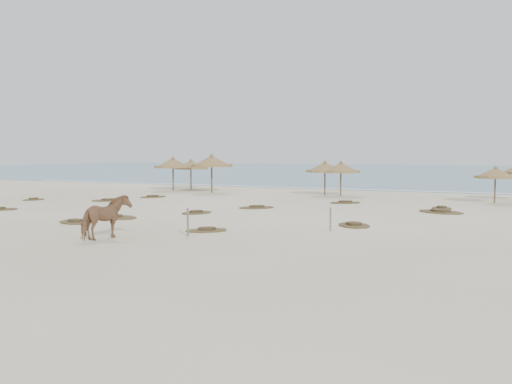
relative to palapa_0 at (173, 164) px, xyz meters
The scene contains 24 objects.
ground 21.48m from the palapa_0, 57.01° to the right, with size 160.00×160.00×0.00m, color beige.
ocean 58.30m from the palapa_0, 78.48° to the left, with size 200.00×100.00×0.01m, color #2C6485.
foam_line 14.34m from the palapa_0, 34.79° to the left, with size 70.00×0.60×0.01m, color silver.
palapa_0 is the anchor object (origin of this frame).
palapa_1 2.19m from the palapa_0, 79.18° to the left, with size 3.70×3.70×2.70m.
palapa_2 4.17m from the palapa_0, ahead, with size 4.34×4.34×3.18m.
palapa_3 13.27m from the palapa_0, ahead, with size 3.01×3.01×2.66m.
palapa_4 14.52m from the palapa_0, ahead, with size 2.96×2.96×2.65m.
palapa_5 25.17m from the palapa_0, ahead, with size 3.13×3.13×2.43m.
horse 27.02m from the palapa_0, 61.07° to the right, with size 0.88×1.94×1.64m, color olive.
fence_post_near 26.54m from the palapa_0, 54.57° to the right, with size 0.08×0.08×1.08m, color #6F6353.
fence_post_far 26.76m from the palapa_0, 41.93° to the right, with size 0.07×0.07×0.97m, color #6F6353.
scrub_1 10.90m from the palapa_0, 78.94° to the right, with size 2.79×2.60×0.16m.
scrub_2 18.54m from the palapa_0, 51.98° to the right, with size 1.58×2.10×0.16m.
scrub_3 16.86m from the palapa_0, 39.19° to the right, with size 2.45×2.49×0.16m.
scrub_4 25.87m from the palapa_0, 38.07° to the right, with size 2.19×2.43×0.16m.
scrub_5 24.50m from the palapa_0, 20.22° to the right, with size 3.14×2.80×0.16m.
scrub_6 7.61m from the palapa_0, 67.28° to the right, with size 1.78×2.40×0.16m.
scrub_7 17.55m from the palapa_0, 17.35° to the right, with size 2.41×2.44×0.16m.
scrub_8 12.75m from the palapa_0, 103.95° to the right, with size 1.24×1.67×0.16m.
scrub_9 20.21m from the palapa_0, 64.35° to the right, with size 2.93×2.03×0.16m.
scrub_10 23.61m from the palapa_0, 15.51° to the right, with size 1.51×1.92×0.16m.
scrub_11 22.18m from the palapa_0, 67.45° to the right, with size 2.30×1.96×0.16m.
scrub_12 25.40m from the palapa_0, 52.72° to the right, with size 2.02×2.04×0.16m.
Camera 1 is at (15.65, -22.16, 3.23)m, focal length 40.00 mm.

